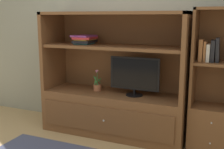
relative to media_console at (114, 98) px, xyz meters
name	(u,v)px	position (x,y,z in m)	size (l,w,h in m)	color
ground_plane	(101,145)	(0.00, -0.41, -0.48)	(8.00, 8.00, 0.00)	tan
painted_rear_wall	(124,26)	(0.00, 0.34, 0.92)	(6.00, 0.10, 2.80)	gray
media_console	(114,98)	(0.00, 0.00, 0.00)	(1.87, 0.61, 1.58)	brown
tv_monitor	(135,75)	(0.29, -0.02, 0.33)	(0.63, 0.21, 0.48)	black
potted_plant	(97,87)	(-0.24, 0.01, 0.13)	(0.11, 0.14, 0.28)	#B26642
magazine_stack	(85,39)	(-0.41, 0.00, 0.75)	(0.29, 0.35, 0.12)	teal
bookshelf_tall	(214,106)	(1.23, 0.00, 0.05)	(0.52, 0.39, 1.62)	brown
upright_book_row	(209,51)	(1.15, -0.01, 0.67)	(0.22, 0.16, 0.27)	#A56638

